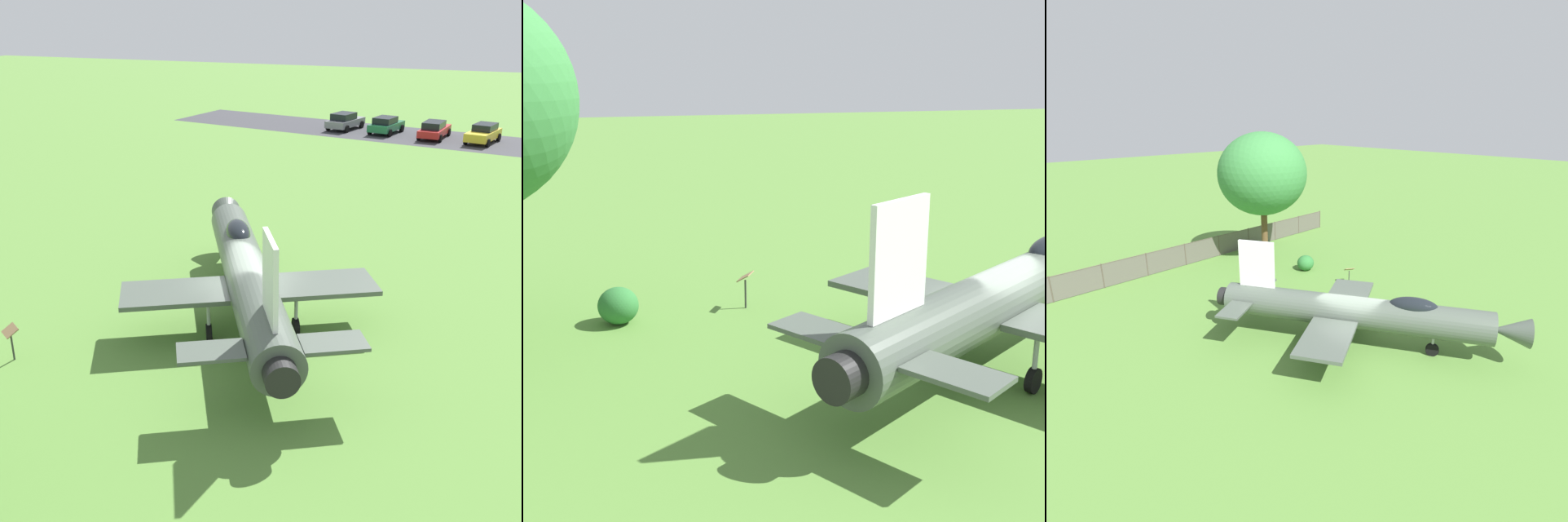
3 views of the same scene
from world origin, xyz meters
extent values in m
plane|color=#568438|center=(0.00, 0.00, 0.00)|extent=(200.00, 200.00, 0.00)
cube|color=#38383D|center=(0.58, -37.11, 0.00)|extent=(45.14, 15.10, 0.00)
cylinder|color=#4C564C|center=(0.00, 0.00, 1.70)|extent=(7.58, 11.60, 1.52)
cone|color=#4C564C|center=(3.44, -5.94, 1.70)|extent=(1.92, 2.03, 1.29)
cylinder|color=black|center=(-3.26, 5.64, 1.70)|extent=(1.09, 0.97, 0.91)
ellipsoid|color=black|center=(1.38, -2.39, 2.34)|extent=(1.88, 2.36, 0.84)
cube|color=white|center=(-2.38, 4.12, 3.62)|extent=(1.02, 1.63, 2.32)
cube|color=#4C564C|center=(1.86, 1.80, 1.51)|extent=(4.09, 3.57, 0.16)
cube|color=#4C564C|center=(-2.49, -0.72, 1.51)|extent=(4.09, 3.57, 0.16)
cube|color=#4C564C|center=(-1.20, 5.39, 1.85)|extent=(2.11, 1.85, 0.10)
cube|color=#4C564C|center=(-4.07, 3.73, 1.85)|extent=(2.11, 1.85, 0.10)
cylinder|color=#A5A8AD|center=(1.88, -3.25, 0.92)|extent=(0.12, 0.12, 1.25)
cylinder|color=black|center=(1.88, -3.25, 0.30)|extent=(0.46, 0.61, 0.60)
cylinder|color=#A5A8AD|center=(0.63, 1.81, 0.92)|extent=(0.12, 0.12, 1.25)
cylinder|color=black|center=(0.63, 1.81, 0.30)|extent=(0.46, 0.61, 0.60)
cylinder|color=#A5A8AD|center=(-1.89, 0.35, 0.92)|extent=(0.12, 0.12, 1.25)
cylinder|color=black|center=(-1.89, 0.35, 0.30)|extent=(0.46, 0.61, 0.60)
cylinder|color=#333333|center=(5.78, 5.17, 0.45)|extent=(0.06, 0.06, 0.90)
cube|color=olive|center=(5.78, 5.17, 1.02)|extent=(0.72, 0.65, 0.25)
cube|color=gold|center=(-5.42, -36.13, 0.65)|extent=(2.73, 4.62, 0.65)
cube|color=black|center=(-5.51, -36.46, 1.24)|extent=(1.96, 2.53, 0.52)
cylinder|color=black|center=(-5.94, -34.53, 0.32)|extent=(0.37, 0.67, 0.64)
cylinder|color=black|center=(-4.24, -34.95, 0.32)|extent=(0.37, 0.67, 0.64)
cylinder|color=black|center=(-6.61, -37.31, 0.32)|extent=(0.37, 0.67, 0.64)
cylinder|color=black|center=(-4.91, -37.72, 0.32)|extent=(0.37, 0.67, 0.64)
cube|color=red|center=(-1.52, -36.77, 0.60)|extent=(2.24, 4.82, 0.55)
cube|color=black|center=(-1.48, -36.40, 1.16)|extent=(1.72, 2.57, 0.57)
cylinder|color=black|center=(-0.81, -38.39, 0.32)|extent=(0.29, 0.66, 0.64)
cylinder|color=black|center=(-2.55, -38.20, 0.32)|extent=(0.29, 0.66, 0.64)
cylinder|color=black|center=(-0.48, -35.34, 0.32)|extent=(0.29, 0.66, 0.64)
cylinder|color=black|center=(-2.23, -35.15, 0.32)|extent=(0.29, 0.66, 0.64)
cube|color=#1E6B3D|center=(2.65, -37.46, 0.61)|extent=(2.60, 4.34, 0.59)
cube|color=black|center=(2.72, -37.14, 1.18)|extent=(1.92, 2.38, 0.54)
cylinder|color=black|center=(3.27, -38.95, 0.32)|extent=(0.35, 0.67, 0.64)
cylinder|color=black|center=(1.49, -38.58, 0.32)|extent=(0.35, 0.67, 0.64)
cylinder|color=black|center=(3.81, -36.33, 0.32)|extent=(0.35, 0.67, 0.64)
cylinder|color=black|center=(2.03, -35.96, 0.32)|extent=(0.35, 0.67, 0.64)
cube|color=slate|center=(6.46, -38.08, 0.61)|extent=(2.80, 4.58, 0.59)
cube|color=black|center=(6.54, -37.75, 1.20)|extent=(2.02, 2.52, 0.57)
cylinder|color=black|center=(7.01, -39.67, 0.32)|extent=(0.37, 0.67, 0.64)
cylinder|color=black|center=(5.23, -39.23, 0.32)|extent=(0.37, 0.67, 0.64)
cylinder|color=black|center=(7.68, -36.93, 0.32)|extent=(0.37, 0.67, 0.64)
cylinder|color=black|center=(5.90, -36.50, 0.32)|extent=(0.37, 0.67, 0.64)
camera|label=1|loc=(-7.91, 18.77, 10.33)|focal=44.48mm
camera|label=2|loc=(-14.24, 10.14, 7.14)|focal=48.34mm
camera|label=3|loc=(-14.25, -11.82, 10.54)|focal=29.71mm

